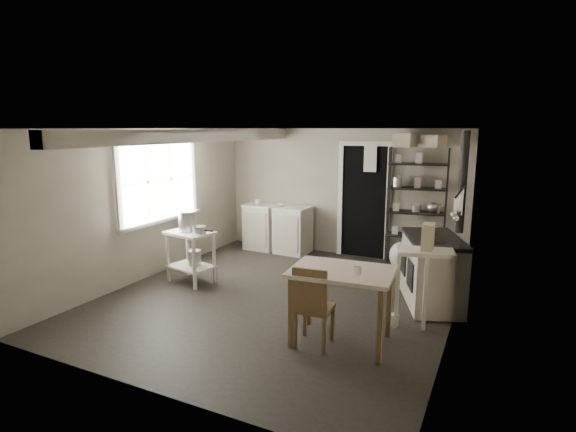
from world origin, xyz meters
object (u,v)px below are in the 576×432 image
at_px(stockpot, 187,221).
at_px(shelf_rack, 416,211).
at_px(chair, 315,302).
at_px(flour_sack, 401,256).
at_px(prep_table, 191,257).
at_px(stove, 432,272).
at_px(work_table, 341,309).
at_px(base_cabinets, 277,227).

distance_m(stockpot, shelf_rack, 3.72).
height_order(shelf_rack, chair, shelf_rack).
height_order(stockpot, flour_sack, stockpot).
height_order(prep_table, stove, stove).
bearing_deg(stove, work_table, -135.62).
distance_m(base_cabinets, work_table, 3.83).
bearing_deg(shelf_rack, flour_sack, -122.87).
bearing_deg(flour_sack, shelf_rack, 65.95).
height_order(prep_table, base_cabinets, base_cabinets).
distance_m(chair, flour_sack, 3.06).
bearing_deg(shelf_rack, base_cabinets, 174.01).
xyz_separation_m(prep_table, base_cabinets, (0.35, 2.18, 0.06)).
bearing_deg(stove, stockpot, 169.78).
relative_size(base_cabinets, chair, 1.46).
relative_size(stockpot, chair, 0.32).
height_order(base_cabinets, shelf_rack, shelf_rack).
relative_size(stockpot, shelf_rack, 0.15).
bearing_deg(flour_sack, stove, -62.73).
distance_m(shelf_rack, chair, 3.41).
relative_size(stove, flour_sack, 2.46).
xyz_separation_m(prep_table, chair, (2.45, -1.05, 0.08)).
height_order(stove, flour_sack, stove).
distance_m(shelf_rack, flour_sack, 0.79).
bearing_deg(work_table, base_cabinets, 127.55).
bearing_deg(stove, shelf_rack, 87.16).
relative_size(base_cabinets, stove, 1.14).
distance_m(stockpot, chair, 2.78).
distance_m(stockpot, flour_sack, 3.49).
relative_size(prep_table, work_table, 0.72).
relative_size(shelf_rack, work_table, 1.84).
height_order(prep_table, work_table, same).
bearing_deg(base_cabinets, flour_sack, -2.20).
bearing_deg(chair, flour_sack, 80.13).
xyz_separation_m(stockpot, base_cabinets, (0.42, 2.14, -0.48)).
height_order(prep_table, flour_sack, prep_table).
distance_m(base_cabinets, chair, 3.85).
distance_m(prep_table, stockpot, 0.55).
bearing_deg(shelf_rack, prep_table, -150.24).
xyz_separation_m(work_table, chair, (-0.24, -0.19, 0.10)).
bearing_deg(stockpot, flour_sack, 34.71).
bearing_deg(flour_sack, stockpot, -145.29).
distance_m(prep_table, flour_sack, 3.39).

